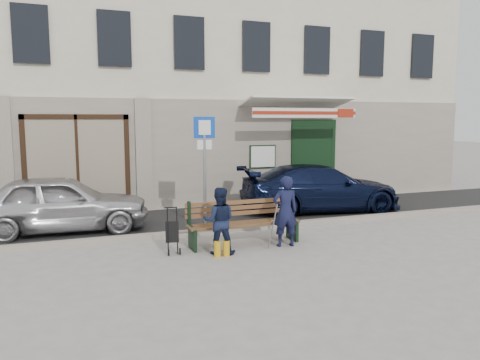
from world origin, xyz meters
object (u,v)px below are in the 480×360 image
car_silver (60,203)px  car_navy (320,188)px  bench (242,223)px  parking_sign (205,155)px  woman (219,221)px  man (285,211)px  stroller (172,233)px

car_silver → car_navy: car_silver is taller
car_navy → bench: 4.27m
car_navy → parking_sign: (-3.75, -1.12, 1.13)m
bench → car_silver: bearing=145.0°
parking_sign → woman: 2.28m
car_navy → man: bearing=146.8°
car_navy → parking_sign: bearing=114.0°
parking_sign → man: bearing=-50.9°
man → car_navy: bearing=-124.1°
car_navy → woman: bearing=134.7°
parking_sign → woman: bearing=-90.6°
stroller → car_silver: bearing=138.8°
woman → parking_sign: bearing=-79.0°
car_silver → stroller: size_ratio=4.44×
man → stroller: size_ratio=1.64×
stroller → man: bearing=2.4°
parking_sign → bench: size_ratio=1.11×
parking_sign → bench: parking_sign is taller
bench → stroller: (-1.50, -0.10, -0.06)m
car_navy → parking_sign: size_ratio=1.72×
parking_sign → stroller: parking_sign is taller
car_navy → woman: 5.08m
man → woman: (-1.45, -0.06, -0.08)m
car_silver → stroller: 3.34m
bench → man: size_ratio=1.63×
car_silver → stroller: (2.07, -2.61, -0.28)m
car_silver → man: (4.37, -2.93, 0.06)m
car_silver → bench: bearing=-122.2°
parking_sign → man: (1.17, -1.90, -1.06)m
car_silver → woman: car_silver is taller
car_navy → stroller: car_navy is taller
bench → woman: size_ratio=1.82×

